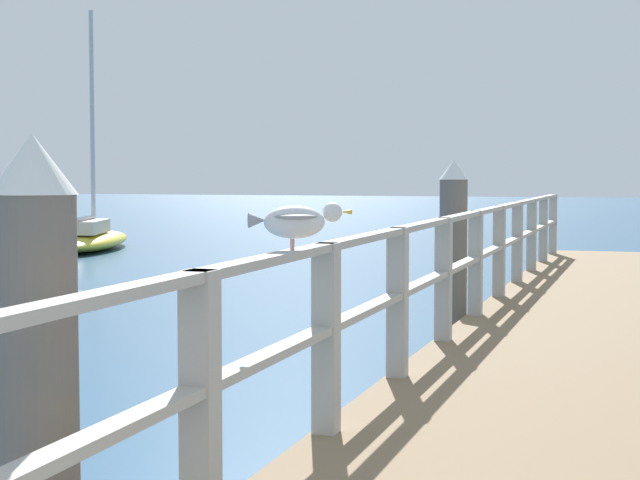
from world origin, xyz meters
TOP-DOWN VIEW (x-y plane):
  - pier_deck at (0.00, 9.27)m, footprint 2.41×18.53m
  - pier_railing at (-1.12, 9.27)m, footprint 0.12×17.05m
  - dock_piling_near at (-1.50, 3.41)m, footprint 0.29×0.29m
  - dock_piling_far at (-1.50, 10.98)m, footprint 0.29×0.29m
  - seagull_foreground at (-1.12, 4.94)m, footprint 0.44×0.27m
  - boat_3 at (-12.20, 22.46)m, footprint 2.73×5.06m

SIDE VIEW (x-z plane):
  - pier_deck at x=0.00m, z-range 0.00..0.52m
  - boat_3 at x=-12.20m, z-range -2.51..3.11m
  - dock_piling_near at x=-1.50m, z-range 0.01..1.96m
  - dock_piling_far at x=-1.50m, z-range 0.01..1.96m
  - pier_railing at x=-1.12m, z-range 0.63..1.59m
  - seagull_foreground at x=-1.12m, z-range 1.50..1.72m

